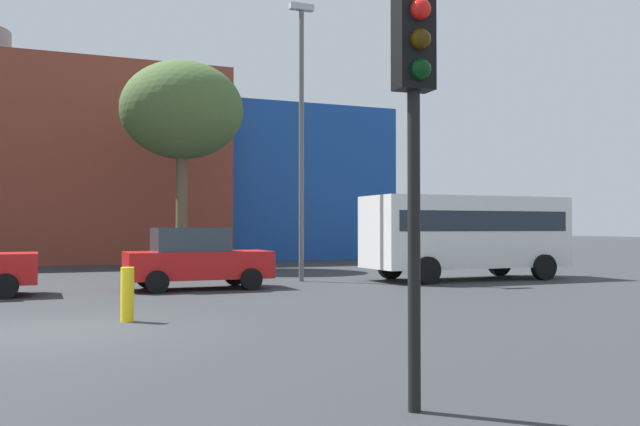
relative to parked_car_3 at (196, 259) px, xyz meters
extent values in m
plane|color=#2D3033|center=(-3.88, -6.83, -0.85)|extent=(200.00, 200.00, 0.00)
cube|color=#19479E|center=(9.50, 19.37, 3.28)|extent=(9.36, 9.87, 8.25)
cylinder|color=black|center=(-4.80, 0.88, -0.54)|extent=(0.61, 0.21, 0.61)
cylinder|color=black|center=(-4.80, -0.88, -0.54)|extent=(0.61, 0.21, 0.61)
cube|color=red|center=(0.06, 0.00, -0.17)|extent=(3.95, 1.69, 0.75)
cube|color=#333D47|center=(-0.17, 0.00, 0.53)|extent=(1.97, 1.50, 0.66)
cylinder|color=black|center=(1.33, 0.87, -0.55)|extent=(0.60, 0.21, 0.60)
cylinder|color=black|center=(1.33, -0.87, -0.55)|extent=(0.60, 0.21, 0.60)
cylinder|color=black|center=(-1.21, 0.87, -0.55)|extent=(0.60, 0.21, 0.60)
cylinder|color=black|center=(-1.21, -0.87, -0.55)|extent=(0.60, 0.21, 0.60)
cube|color=white|center=(9.00, 0.15, 0.72)|extent=(6.80, 2.30, 2.30)
cube|color=#1E2833|center=(9.00, 0.15, 1.07)|extent=(6.26, 2.32, 0.64)
cylinder|color=black|center=(11.20, 1.32, -0.43)|extent=(0.84, 0.28, 0.84)
cylinder|color=black|center=(11.20, -1.02, -0.43)|extent=(0.84, 0.28, 0.84)
cylinder|color=black|center=(6.80, 1.32, -0.43)|extent=(0.84, 0.28, 0.84)
cylinder|color=black|center=(6.80, -1.02, -0.43)|extent=(0.84, 0.28, 0.84)
cylinder|color=black|center=(-0.84, -13.44, 0.66)|extent=(0.12, 0.12, 3.01)
cube|color=black|center=(-0.84, -13.44, 2.61)|extent=(0.37, 0.25, 0.90)
sphere|color=red|center=(-0.85, -13.58, 2.89)|extent=(0.20, 0.20, 0.20)
sphere|color=#3C2905|center=(-0.85, -13.58, 2.61)|extent=(0.20, 0.20, 0.20)
sphere|color=black|center=(-0.85, -13.58, 2.33)|extent=(0.20, 0.20, 0.20)
cylinder|color=brown|center=(1.37, 9.17, 1.73)|extent=(0.47, 0.47, 5.15)
ellipsoid|color=#476033|center=(1.37, 9.17, 5.68)|extent=(5.01, 5.01, 4.01)
cylinder|color=yellow|center=(-2.58, -6.08, -0.35)|extent=(0.24, 0.24, 0.99)
cylinder|color=#59595E|center=(3.69, 1.50, 3.47)|extent=(0.16, 0.16, 8.64)
cube|color=#B2B2B2|center=(3.69, 1.50, 7.94)|extent=(0.80, 0.24, 0.20)
camera|label=1|loc=(-4.12, -19.11, 0.87)|focal=38.85mm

